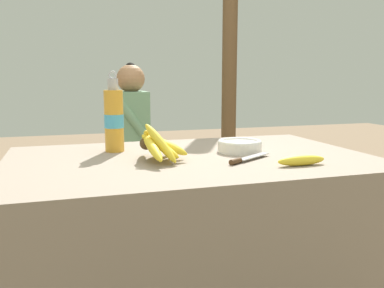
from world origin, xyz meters
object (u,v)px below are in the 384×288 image
(banana_bunch_ripe, at_px, (157,144))
(seated_vendor, at_px, (126,131))
(banana_bunch_green, at_px, (56,159))
(serving_bowl, at_px, (240,145))
(loose_banana_front, at_px, (301,160))
(support_post_far, at_px, (230,50))
(knife, at_px, (244,159))
(wooden_bench, at_px, (106,173))
(water_bottle, at_px, (114,119))

(banana_bunch_ripe, xyz_separation_m, seated_vendor, (0.09, 1.43, -0.13))
(banana_bunch_ripe, bearing_deg, seated_vendor, 86.29)
(seated_vendor, distance_m, banana_bunch_green, 0.51)
(banana_bunch_ripe, height_order, serving_bowl, banana_bunch_ripe)
(loose_banana_front, distance_m, banana_bunch_green, 1.91)
(seated_vendor, height_order, support_post_far, support_post_far)
(banana_bunch_ripe, distance_m, knife, 0.32)
(banana_bunch_ripe, relative_size, knife, 1.43)
(wooden_bench, bearing_deg, seated_vendor, -12.64)
(loose_banana_front, distance_m, support_post_far, 1.98)
(water_bottle, bearing_deg, loose_banana_front, -39.06)
(support_post_far, bearing_deg, seated_vendor, -167.66)
(banana_bunch_ripe, height_order, banana_bunch_green, banana_bunch_ripe)
(serving_bowl, relative_size, wooden_bench, 0.13)
(knife, relative_size, support_post_far, 0.09)
(knife, height_order, support_post_far, support_post_far)
(banana_bunch_ripe, distance_m, wooden_bench, 1.53)
(knife, bearing_deg, banana_bunch_green, 80.76)
(water_bottle, height_order, seated_vendor, seated_vendor)
(loose_banana_front, bearing_deg, wooden_bench, 106.54)
(water_bottle, relative_size, loose_banana_front, 1.80)
(banana_bunch_ripe, bearing_deg, water_bottle, 117.53)
(serving_bowl, height_order, wooden_bench, serving_bowl)
(loose_banana_front, bearing_deg, banana_bunch_green, 116.34)
(serving_bowl, height_order, support_post_far, support_post_far)
(wooden_bench, bearing_deg, loose_banana_front, -73.46)
(banana_bunch_green, bearing_deg, loose_banana_front, -63.66)
(banana_bunch_ripe, distance_m, banana_bunch_green, 1.55)
(water_bottle, height_order, loose_banana_front, water_bottle)
(banana_bunch_ripe, relative_size, seated_vendor, 0.28)
(serving_bowl, relative_size, support_post_far, 0.07)
(water_bottle, distance_m, wooden_bench, 1.33)
(support_post_far, bearing_deg, water_bottle, -127.84)
(serving_bowl, relative_size, knife, 0.84)
(serving_bowl, xyz_separation_m, seated_vendor, (-0.26, 1.36, -0.10))
(banana_bunch_ripe, distance_m, loose_banana_front, 0.51)
(seated_vendor, xyz_separation_m, support_post_far, (0.86, 0.19, 0.58))
(serving_bowl, bearing_deg, seated_vendor, 101.03)
(serving_bowl, xyz_separation_m, wooden_bench, (-0.41, 1.39, -0.40))
(knife, height_order, wooden_bench, knife)
(loose_banana_front, xyz_separation_m, wooden_bench, (-0.50, 1.69, -0.39))
(wooden_bench, height_order, banana_bunch_green, banana_bunch_green)
(banana_bunch_green, height_order, support_post_far, support_post_far)
(seated_vendor, xyz_separation_m, banana_bunch_green, (-0.48, 0.04, -0.18))
(banana_bunch_green, bearing_deg, banana_bunch_ripe, -75.18)
(serving_bowl, bearing_deg, wooden_bench, 106.35)
(wooden_bench, distance_m, support_post_far, 1.34)
(water_bottle, relative_size, wooden_bench, 0.24)
(knife, relative_size, wooden_bench, 0.16)
(loose_banana_front, height_order, banana_bunch_green, loose_banana_front)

